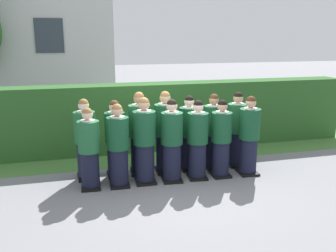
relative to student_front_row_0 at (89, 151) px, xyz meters
name	(u,v)px	position (x,y,z in m)	size (l,w,h in m)	color
ground_plane	(171,180)	(1.58, -0.01, -0.74)	(60.00, 60.00, 0.00)	slate
student_front_row_0	(89,151)	(0.00, 0.00, 0.00)	(0.40, 0.46, 1.55)	black
student_front_row_1	(118,147)	(0.54, -0.02, 0.03)	(0.42, 0.51, 1.60)	black
student_front_row_2	(144,143)	(1.05, 0.03, 0.07)	(0.44, 0.53, 1.69)	black
student_front_row_3	(172,143)	(1.59, -0.02, 0.05)	(0.43, 0.50, 1.64)	black
student_front_row_4	(198,142)	(2.12, -0.02, 0.02)	(0.42, 0.52, 1.60)	black
student_front_row_5	(221,140)	(2.62, -0.03, 0.02)	(0.41, 0.46, 1.58)	black
student_front_row_6	(249,137)	(3.22, -0.06, 0.05)	(0.43, 0.52, 1.64)	black
student_rear_row_0	(85,141)	(-0.04, 0.53, 0.04)	(0.42, 0.52, 1.63)	black
student_rear_row_1	(115,140)	(0.54, 0.50, 0.02)	(0.41, 0.50, 1.58)	black
student_rear_row_2	(140,135)	(1.05, 0.53, 0.09)	(0.45, 0.56, 1.72)	black
student_rear_row_3	(165,134)	(1.58, 0.48, 0.09)	(0.45, 0.55, 1.72)	black
student_rear_row_4	(189,135)	(2.10, 0.50, 0.03)	(0.42, 0.51, 1.61)	black
student_rear_row_5	(213,133)	(2.64, 0.47, 0.04)	(0.42, 0.51, 1.63)	black
student_rear_row_6	(237,131)	(3.19, 0.47, 0.05)	(0.43, 0.52, 1.64)	black
hedge	(148,117)	(1.58, 2.19, 0.10)	(10.65, 0.70, 1.66)	#285623
lawn_strip	(156,158)	(1.58, 1.39, -0.73)	(10.65, 0.90, 0.01)	#477A38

